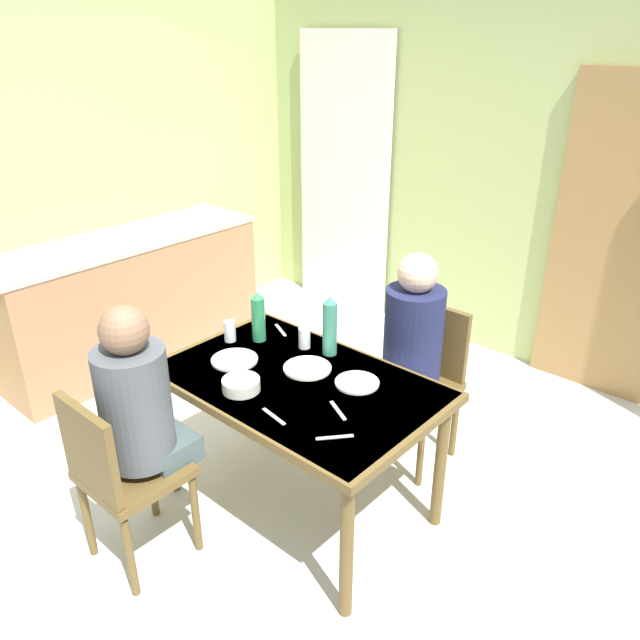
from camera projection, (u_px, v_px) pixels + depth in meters
ground_plane at (264, 495)px, 3.21m from camera, size 5.96×5.96×0.00m
wall_back at (501, 172)px, 4.21m from camera, size 4.47×0.10×2.60m
wall_left at (104, 168)px, 4.32m from camera, size 0.10×3.44×2.60m
door_wooden at (618, 244)px, 3.77m from camera, size 0.80×0.05×2.00m
curtain_panel at (343, 177)px, 5.01m from camera, size 0.90×0.03×2.19m
kitchen_counter at (130, 298)px, 4.40m from camera, size 0.61×1.90×0.91m
dining_table at (299, 394)px, 2.87m from camera, size 1.29×0.83×0.73m
chair_near_diner at (118, 472)px, 2.61m from camera, size 0.40×0.40×0.87m
chair_far_diner at (423, 375)px, 3.34m from camera, size 0.40×0.40×0.87m
person_near_diner at (138, 402)px, 2.58m from camera, size 0.30×0.37×0.77m
person_far_diner at (412, 336)px, 3.13m from camera, size 0.30×0.37×0.77m
water_bottle_green_near at (330, 327)px, 3.00m from camera, size 0.07×0.07×0.31m
water_bottle_green_far at (258, 318)px, 3.15m from camera, size 0.07×0.07×0.27m
serving_bowl_center at (241, 385)px, 2.75m from camera, size 0.17×0.17×0.05m
dinner_plate_near_left at (357, 383)px, 2.80m from camera, size 0.20×0.20×0.01m
dinner_plate_near_right at (307, 368)px, 2.92m from camera, size 0.23×0.23×0.01m
dinner_plate_far_center at (234, 360)px, 2.99m from camera, size 0.23×0.23×0.01m
drinking_glass_by_near_diner at (304, 338)px, 3.10m from camera, size 0.06×0.06×0.11m
drinking_glass_by_far_diner at (230, 331)px, 3.17m from camera, size 0.06×0.06×0.11m
cutlery_knife_near at (281, 330)px, 3.30m from camera, size 0.14×0.08×0.00m
cutlery_fork_near at (337, 411)px, 2.60m from camera, size 0.14×0.08×0.00m
cutlery_knife_far at (335, 437)px, 2.44m from camera, size 0.11×0.13×0.00m
cutlery_fork_far at (274, 416)px, 2.57m from camera, size 0.15×0.04×0.00m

